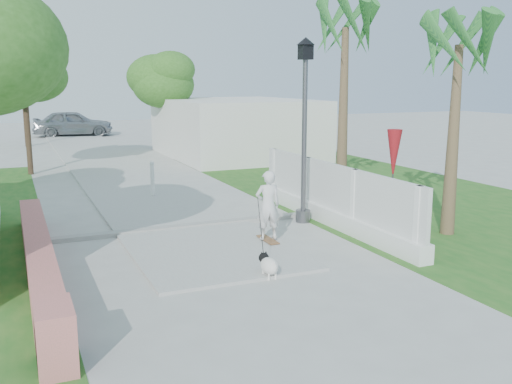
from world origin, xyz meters
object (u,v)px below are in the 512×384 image
street_lamp (304,124)px  bollard (152,178)px  skateboarder (263,220)px  dog (268,265)px  patio_umbrella (394,155)px  parked_car (73,123)px

street_lamp → bollard: bearing=121.0°
skateboarder → dog: skateboarder is taller
street_lamp → patio_umbrella: (1.90, -1.00, -0.74)m
bollard → parked_car: parked_car is taller
street_lamp → parked_car: (-2.81, 25.42, -1.61)m
patio_umbrella → parked_car: (-4.71, 26.42, -0.87)m
bollard → skateboarder: (0.69, -6.54, 0.13)m
patio_umbrella → bollard: bearing=129.9°
patio_umbrella → dog: size_ratio=3.64×
street_lamp → bollard: street_lamp is taller
skateboarder → street_lamp: bearing=-126.9°
street_lamp → dog: street_lamp is taller
bollard → parked_car: (-0.11, 20.92, 0.23)m
skateboarder → dog: (-0.47, -1.32, -0.48)m
patio_umbrella → parked_car: bearing=100.1°
dog → patio_umbrella: bearing=25.7°
dog → parked_car: size_ratio=0.13×
parked_car → patio_umbrella: bearing=-163.2°
skateboarder → dog: bearing=78.0°
patio_umbrella → dog: (-4.38, -2.36, -1.45)m
bollard → skateboarder: size_ratio=0.50×
street_lamp → patio_umbrella: street_lamp is taller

